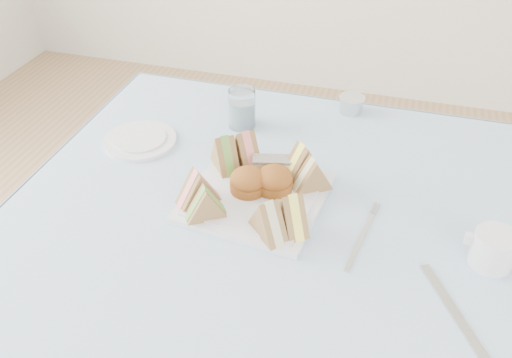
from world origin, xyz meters
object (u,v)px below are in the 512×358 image
(water_glass, at_px, (242,108))
(creamer_jug, at_px, (494,249))
(table, at_px, (266,350))
(serving_plate, at_px, (256,197))

(water_glass, distance_m, creamer_jug, 0.62)
(table, relative_size, creamer_jug, 12.52)
(water_glass, bearing_deg, serving_plate, -67.04)
(table, xyz_separation_m, serving_plate, (-0.04, 0.07, 0.38))
(table, xyz_separation_m, water_glass, (-0.15, 0.32, 0.42))
(water_glass, relative_size, creamer_jug, 1.28)
(serving_plate, bearing_deg, table, -51.50)
(table, relative_size, water_glass, 9.76)
(serving_plate, bearing_deg, water_glass, 118.78)
(water_glass, xyz_separation_m, creamer_jug, (0.54, -0.31, -0.01))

